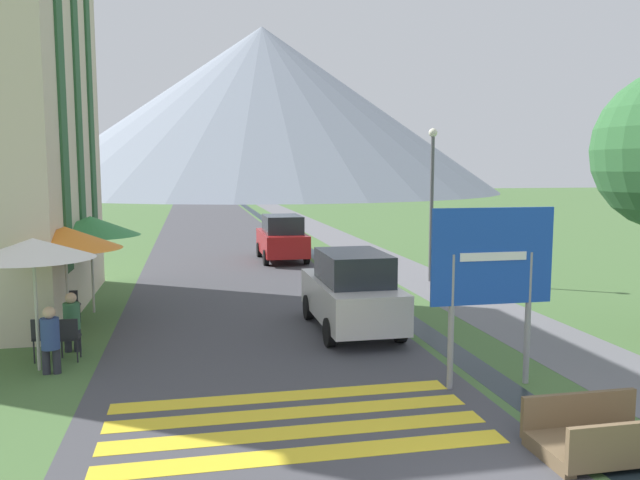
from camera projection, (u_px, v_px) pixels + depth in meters
name	position (u px, v px, depth m)	size (l,w,h in m)	color
ground_plane	(289.00, 257.00, 25.81)	(160.00, 160.00, 0.00)	#476B38
road	(217.00, 234.00, 35.03)	(6.40, 60.00, 0.01)	#424247
footpath	(323.00, 231.00, 36.26)	(2.20, 60.00, 0.01)	slate
drainage_channel	(283.00, 232.00, 35.77)	(0.60, 60.00, 0.00)	black
crosswalk_marking	(295.00, 422.00, 9.06)	(5.44, 2.54, 0.01)	yellow
mountain_distant	(263.00, 110.00, 97.27)	(72.52, 72.52, 25.34)	gray
road_sign	(492.00, 269.00, 10.35)	(2.15, 0.11, 3.03)	gray
footbridge	(602.00, 438.00, 8.00)	(1.70, 1.10, 0.65)	brown
parked_car_near	(352.00, 291.00, 14.08)	(1.70, 3.85, 1.82)	silver
parked_car_far	(282.00, 238.00, 24.81)	(1.75, 3.82, 1.82)	#A31919
cafe_chair_far_left	(59.00, 304.00, 14.55)	(0.40, 0.40, 0.85)	#232328
cafe_chair_near_left	(68.00, 335.00, 11.85)	(0.40, 0.40, 0.85)	#232328
cafe_chair_far_right	(70.00, 304.00, 14.59)	(0.40, 0.40, 0.85)	#232328
cafe_chair_near_right	(44.00, 335.00, 11.87)	(0.40, 0.40, 0.85)	#232328
cafe_umbrella_front_white	(33.00, 249.00, 11.15)	(2.15, 2.15, 2.44)	#B7B2A8
cafe_umbrella_middle_orange	(65.00, 238.00, 13.36)	(2.39, 2.39, 2.43)	#B7B2A8
cafe_umbrella_rear_green	(91.00, 226.00, 15.72)	(2.45, 2.45, 2.48)	#B7B2A8
person_seated_far	(50.00, 337.00, 11.13)	(0.32, 0.32, 1.23)	#282833
person_seated_near	(72.00, 319.00, 12.49)	(0.32, 0.32, 1.21)	#282833
person_standing_terrace	(56.00, 283.00, 14.25)	(0.32, 0.32, 1.82)	#282833
streetlamp	(432.00, 191.00, 20.04)	(0.28, 0.28, 4.94)	#515156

